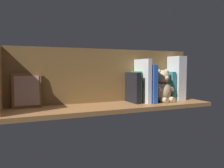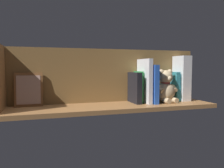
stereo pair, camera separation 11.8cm
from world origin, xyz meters
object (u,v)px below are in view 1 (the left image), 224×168
(book_0, at_px, (169,86))
(teddy_bear, at_px, (162,87))
(picture_frame_leaning, at_px, (27,91))
(dictionary_thick_white, at_px, (176,78))

(book_0, height_order, teddy_bear, teddy_bear)
(picture_frame_leaning, bearing_deg, dictionary_thick_white, 177.47)
(dictionary_thick_white, xyz_separation_m, teddy_bear, (0.13, 0.04, -0.05))
(dictionary_thick_white, relative_size, teddy_bear, 1.42)
(dictionary_thick_white, bearing_deg, teddy_bear, 17.74)
(teddy_bear, distance_m, picture_frame_leaning, 0.74)
(book_0, distance_m, picture_frame_leaning, 0.82)
(book_0, bearing_deg, dictionary_thick_white, 172.66)
(dictionary_thick_white, relative_size, picture_frame_leaning, 1.54)
(dictionary_thick_white, bearing_deg, book_0, -7.34)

